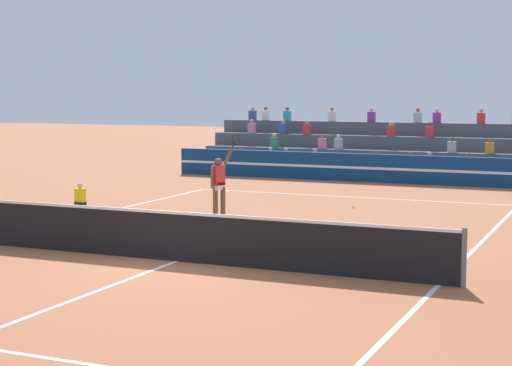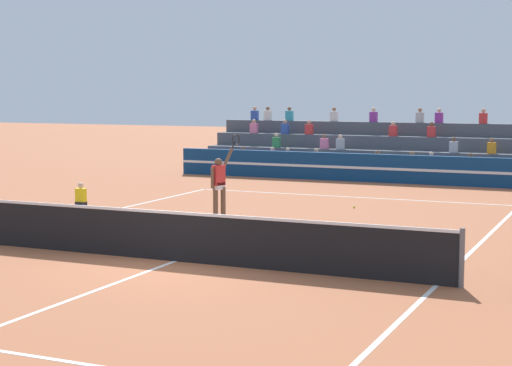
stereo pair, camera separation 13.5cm
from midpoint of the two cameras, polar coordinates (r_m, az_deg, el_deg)
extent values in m
plane|color=#AD603D|center=(18.10, -5.19, -5.22)|extent=(120.00, 120.00, 0.00)
cube|color=white|center=(28.94, 6.39, -0.93)|extent=(11.00, 0.10, 0.01)
cube|color=white|center=(16.19, 12.17, -6.69)|extent=(0.10, 23.80, 0.01)
cube|color=white|center=(23.83, 2.38, -2.43)|extent=(8.25, 0.10, 0.01)
cube|color=white|center=(18.10, -5.19, -5.21)|extent=(0.10, 12.85, 0.01)
cylinder|color=slate|center=(16.00, 13.80, -4.88)|extent=(0.10, 0.10, 1.10)
cube|color=black|center=(18.01, -5.21, -3.66)|extent=(11.90, 0.02, 1.00)
cube|color=white|center=(17.93, -5.22, -1.99)|extent=(11.90, 0.04, 0.06)
cube|color=navy|center=(33.54, 8.94, 0.95)|extent=(18.00, 0.24, 1.10)
cube|color=white|center=(33.41, 8.88, 0.93)|extent=(18.00, 0.02, 0.10)
cube|color=#4C515B|center=(34.79, 9.48, 0.67)|extent=(17.56, 0.95, 0.55)
cube|color=yellow|center=(34.78, 8.20, 1.51)|extent=(0.32, 0.22, 0.44)
sphere|color=brown|center=(34.76, 8.21, 2.04)|extent=(0.18, 0.18, 0.18)
cube|color=silver|center=(35.58, 4.15, 1.66)|extent=(0.32, 0.22, 0.44)
sphere|color=tan|center=(35.56, 4.16, 2.18)|extent=(0.18, 0.18, 0.18)
cube|color=orange|center=(33.96, 14.20, 1.28)|extent=(0.32, 0.22, 0.44)
sphere|color=brown|center=(33.94, 14.22, 1.81)|extent=(0.18, 0.18, 0.18)
cube|color=#2D4CA5|center=(34.25, 11.71, 1.38)|extent=(0.32, 0.22, 0.44)
sphere|color=beige|center=(34.23, 11.72, 1.91)|extent=(0.18, 0.18, 0.18)
cube|color=purple|center=(36.30, 1.21, 1.77)|extent=(0.32, 0.22, 0.44)
sphere|color=beige|center=(36.28, 1.21, 2.27)|extent=(0.18, 0.18, 0.18)
cube|color=orange|center=(34.42, 10.48, 1.42)|extent=(0.32, 0.22, 0.44)
sphere|color=#9E7051|center=(34.40, 10.49, 1.96)|extent=(0.18, 0.18, 0.18)
cube|color=black|center=(36.04, 2.24, 1.73)|extent=(0.32, 0.22, 0.44)
sphere|color=beige|center=(36.01, 2.24, 2.24)|extent=(0.18, 0.18, 0.18)
cube|color=pink|center=(36.85, -0.75, 1.84)|extent=(0.32, 0.22, 0.44)
sphere|color=brown|center=(36.83, -0.75, 2.33)|extent=(0.18, 0.18, 0.18)
cube|color=#4C515B|center=(35.68, 9.87, 1.25)|extent=(17.56, 0.95, 1.10)
cube|color=#338C4C|center=(37.22, 1.47, 2.73)|extent=(0.32, 0.22, 0.44)
sphere|color=beige|center=(37.20, 1.47, 3.22)|extent=(0.18, 0.18, 0.18)
cube|color=orange|center=(34.76, 15.54, 2.26)|extent=(0.32, 0.22, 0.44)
sphere|color=brown|center=(34.74, 15.56, 2.78)|extent=(0.18, 0.18, 0.18)
cube|color=#B2B2B7|center=(35.01, 13.15, 2.35)|extent=(0.32, 0.22, 0.44)
sphere|color=brown|center=(34.99, 13.16, 2.87)|extent=(0.18, 0.18, 0.18)
cube|color=pink|center=(36.43, 4.68, 2.63)|extent=(0.32, 0.22, 0.44)
sphere|color=brown|center=(36.41, 4.68, 3.14)|extent=(0.18, 0.18, 0.18)
cube|color=#B2B2B7|center=(36.20, 5.75, 2.60)|extent=(0.32, 0.22, 0.44)
sphere|color=beige|center=(36.18, 5.75, 3.11)|extent=(0.18, 0.18, 0.18)
cube|color=#4C515B|center=(36.58, 10.25, 1.79)|extent=(17.56, 0.95, 1.65)
cube|color=pink|center=(38.66, -0.04, 3.68)|extent=(0.32, 0.22, 0.44)
sphere|color=tan|center=(38.64, -0.04, 4.15)|extent=(0.18, 0.18, 0.18)
cube|color=red|center=(37.65, 3.66, 3.59)|extent=(0.32, 0.22, 0.44)
sphere|color=tan|center=(37.64, 3.66, 4.08)|extent=(0.18, 0.18, 0.18)
cube|color=red|center=(36.13, 11.72, 3.37)|extent=(0.32, 0.22, 0.44)
sphere|color=brown|center=(36.11, 11.73, 3.88)|extent=(0.18, 0.18, 0.18)
cube|color=red|center=(36.51, 9.23, 3.45)|extent=(0.32, 0.22, 0.44)
sphere|color=beige|center=(36.50, 9.24, 3.95)|extent=(0.18, 0.18, 0.18)
cube|color=#2D4CA5|center=(38.06, 2.05, 3.63)|extent=(0.32, 0.22, 0.44)
sphere|color=tan|center=(38.05, 2.05, 4.11)|extent=(0.18, 0.18, 0.18)
cube|color=#4C515B|center=(37.48, 10.60, 2.31)|extent=(17.56, 0.95, 2.20)
cube|color=teal|center=(38.99, 2.34, 4.50)|extent=(0.32, 0.22, 0.44)
sphere|color=brown|center=(38.98, 2.34, 4.97)|extent=(0.18, 0.18, 0.18)
cube|color=purple|center=(37.71, 7.94, 4.39)|extent=(0.32, 0.22, 0.44)
sphere|color=beige|center=(37.70, 7.95, 4.87)|extent=(0.18, 0.18, 0.18)
cube|color=#B2B2B7|center=(37.19, 10.97, 4.31)|extent=(0.32, 0.22, 0.44)
sphere|color=#9E7051|center=(37.18, 10.98, 4.80)|extent=(0.18, 0.18, 0.18)
cube|color=silver|center=(39.40, 0.89, 4.52)|extent=(0.32, 0.22, 0.44)
sphere|color=brown|center=(39.39, 0.89, 4.99)|extent=(0.18, 0.18, 0.18)
cube|color=silver|center=(38.25, 5.32, 4.45)|extent=(0.32, 0.22, 0.44)
sphere|color=#9E7051|center=(38.24, 5.33, 4.93)|extent=(0.18, 0.18, 0.18)
cube|color=red|center=(36.68, 15.01, 4.19)|extent=(0.32, 0.22, 0.44)
sphere|color=tan|center=(36.67, 15.03, 4.69)|extent=(0.18, 0.18, 0.18)
cube|color=purple|center=(37.01, 12.21, 4.27)|extent=(0.32, 0.22, 0.44)
sphere|color=beige|center=(37.01, 12.22, 4.77)|extent=(0.18, 0.18, 0.18)
cube|color=#2D4CA5|center=(39.66, 0.01, 4.53)|extent=(0.32, 0.22, 0.44)
sphere|color=tan|center=(39.65, 0.01, 5.00)|extent=(0.18, 0.18, 0.18)
cube|color=black|center=(26.00, -11.44, -1.69)|extent=(0.28, 0.36, 0.12)
cube|color=black|center=(25.99, -11.44, -1.43)|extent=(0.28, 0.24, 0.18)
cube|color=yellow|center=(25.95, -11.45, -0.80)|extent=(0.30, 0.18, 0.40)
sphere|color=beige|center=(25.92, -11.47, -0.16)|extent=(0.17, 0.17, 0.17)
cylinder|color=brown|center=(23.68, -2.55, -1.39)|extent=(0.14, 0.14, 0.90)
cylinder|color=brown|center=(23.79, -2.04, -1.35)|extent=(0.14, 0.14, 0.90)
cube|color=white|center=(23.68, -2.35, -0.19)|extent=(0.29, 0.37, 0.20)
cube|color=red|center=(23.65, -2.36, 0.53)|extent=(0.30, 0.40, 0.56)
sphere|color=brown|center=(23.62, -2.36, 1.40)|extent=(0.22, 0.22, 0.22)
cube|color=white|center=(23.77, -2.62, -2.35)|extent=(0.28, 0.19, 0.09)
cube|color=white|center=(23.87, -2.11, -2.31)|extent=(0.28, 0.19, 0.09)
cylinder|color=brown|center=(23.49, -2.76, 0.34)|extent=(0.09, 0.09, 0.56)
cylinder|color=brown|center=(23.89, -1.72, 1.72)|extent=(0.21, 0.42, 0.55)
cylinder|color=black|center=(24.03, -1.35, 2.53)|extent=(0.08, 0.15, 0.20)
torus|color=black|center=(24.09, -1.19, 2.90)|extent=(0.16, 0.42, 0.43)
sphere|color=#C6DB33|center=(26.22, 6.70, -1.60)|extent=(0.07, 0.07, 0.07)
camera|label=1|loc=(0.07, -89.83, 0.02)|focal=60.00mm
camera|label=2|loc=(0.07, 90.17, -0.02)|focal=60.00mm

